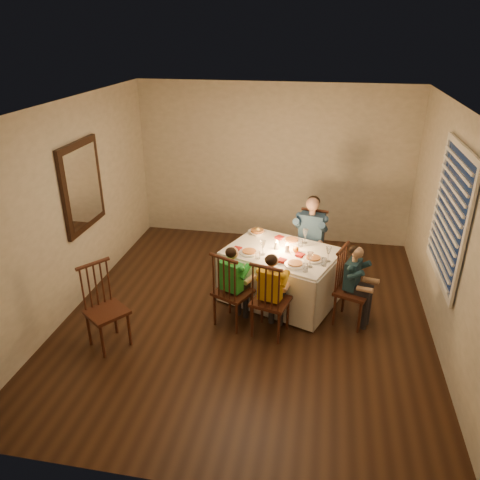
% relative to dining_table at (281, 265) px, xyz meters
% --- Properties ---
extents(ground, '(5.00, 5.00, 0.00)m').
position_rel_dining_table_xyz_m(ground, '(-0.37, -0.46, -0.52)').
color(ground, black).
rests_on(ground, ground).
extents(wall_left, '(0.02, 5.00, 2.60)m').
position_rel_dining_table_xyz_m(wall_left, '(-2.62, -0.46, 0.78)').
color(wall_left, beige).
rests_on(wall_left, ground).
extents(wall_right, '(0.02, 5.00, 2.60)m').
position_rel_dining_table_xyz_m(wall_right, '(1.88, -0.46, 0.78)').
color(wall_right, beige).
rests_on(wall_right, ground).
extents(wall_back, '(4.50, 0.02, 2.60)m').
position_rel_dining_table_xyz_m(wall_back, '(-0.37, 2.04, 0.78)').
color(wall_back, beige).
rests_on(wall_back, ground).
extents(ceiling, '(5.00, 5.00, 0.00)m').
position_rel_dining_table_xyz_m(ceiling, '(-0.37, -0.46, 2.08)').
color(ceiling, white).
rests_on(ceiling, wall_back).
extents(dining_table, '(1.68, 1.46, 0.70)m').
position_rel_dining_table_xyz_m(dining_table, '(0.00, 0.00, 0.00)').
color(dining_table, silver).
rests_on(dining_table, ground).
extents(chair_adult, '(0.48, 0.46, 1.00)m').
position_rel_dining_table_xyz_m(chair_adult, '(0.34, 0.71, -0.52)').
color(chair_adult, '#3B1710').
rests_on(chair_adult, ground).
extents(chair_near_left, '(0.54, 0.53, 1.00)m').
position_rel_dining_table_xyz_m(chair_near_left, '(-0.52, -0.66, -0.52)').
color(chair_near_left, '#3B1710').
rests_on(chair_near_left, ground).
extents(chair_near_right, '(0.49, 0.48, 1.00)m').
position_rel_dining_table_xyz_m(chair_near_right, '(-0.04, -0.78, -0.52)').
color(chair_near_right, '#3B1710').
rests_on(chair_near_right, ground).
extents(chair_end, '(0.51, 0.52, 1.00)m').
position_rel_dining_table_xyz_m(chair_end, '(0.91, -0.37, -0.52)').
color(chair_end, '#3B1710').
rests_on(chair_end, ground).
extents(chair_extra, '(0.57, 0.57, 1.01)m').
position_rel_dining_table_xyz_m(chair_extra, '(-1.83, -1.35, -0.52)').
color(chair_extra, '#3B1710').
rests_on(chair_extra, ground).
extents(adult, '(0.52, 0.49, 1.24)m').
position_rel_dining_table_xyz_m(adult, '(0.34, 0.71, -0.52)').
color(adult, '#32557F').
rests_on(adult, ground).
extents(child_green, '(0.45, 0.43, 1.05)m').
position_rel_dining_table_xyz_m(child_green, '(-0.52, -0.66, -0.52)').
color(child_green, green).
rests_on(child_green, ground).
extents(child_yellow, '(0.42, 0.40, 1.07)m').
position_rel_dining_table_xyz_m(child_yellow, '(-0.04, -0.78, -0.52)').
color(child_yellow, gold).
rests_on(child_yellow, ground).
extents(child_teal, '(0.41, 0.43, 1.05)m').
position_rel_dining_table_xyz_m(child_teal, '(0.91, -0.37, -0.52)').
color(child_teal, '#1B3744').
rests_on(child_teal, ground).
extents(setting_adult, '(0.34, 0.34, 0.02)m').
position_rel_dining_table_xyz_m(setting_adult, '(0.10, 0.30, 0.22)').
color(setting_adult, white).
rests_on(setting_adult, dining_table).
extents(setting_green, '(0.34, 0.34, 0.02)m').
position_rel_dining_table_xyz_m(setting_green, '(-0.41, -0.15, 0.22)').
color(setting_green, white).
rests_on(setting_green, dining_table).
extents(setting_yellow, '(0.34, 0.34, 0.02)m').
position_rel_dining_table_xyz_m(setting_yellow, '(0.20, -0.37, 0.22)').
color(setting_yellow, white).
rests_on(setting_yellow, dining_table).
extents(setting_teal, '(0.34, 0.34, 0.02)m').
position_rel_dining_table_xyz_m(setting_teal, '(0.41, -0.18, 0.22)').
color(setting_teal, white).
rests_on(setting_teal, dining_table).
extents(candle_left, '(0.06, 0.06, 0.10)m').
position_rel_dining_table_xyz_m(candle_left, '(-0.08, 0.03, 0.26)').
color(candle_left, silver).
rests_on(candle_left, dining_table).
extents(candle_right, '(0.06, 0.06, 0.10)m').
position_rel_dining_table_xyz_m(candle_right, '(0.07, -0.03, 0.26)').
color(candle_right, silver).
rests_on(candle_right, dining_table).
extents(squash, '(0.09, 0.09, 0.09)m').
position_rel_dining_table_xyz_m(squash, '(-0.39, 0.46, 0.26)').
color(squash, yellow).
rests_on(squash, dining_table).
extents(orange_fruit, '(0.08, 0.08, 0.08)m').
position_rel_dining_table_xyz_m(orange_fruit, '(0.18, -0.02, 0.25)').
color(orange_fruit, orange).
rests_on(orange_fruit, dining_table).
extents(serving_bowl, '(0.32, 0.32, 0.06)m').
position_rel_dining_table_xyz_m(serving_bowl, '(-0.39, 0.45, 0.24)').
color(serving_bowl, white).
rests_on(serving_bowl, dining_table).
extents(wall_mirror, '(0.06, 0.95, 1.15)m').
position_rel_dining_table_xyz_m(wall_mirror, '(-2.59, -0.16, 0.98)').
color(wall_mirror, black).
rests_on(wall_mirror, wall_left).
extents(window_blinds, '(0.07, 1.34, 1.54)m').
position_rel_dining_table_xyz_m(window_blinds, '(1.83, -0.36, 0.98)').
color(window_blinds, '#0D1C37').
rests_on(window_blinds, wall_right).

